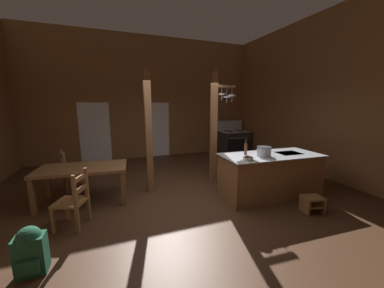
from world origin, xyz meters
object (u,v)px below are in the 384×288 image
at_px(stockpot_on_counter, 264,151).
at_px(mixing_bowl_on_counter, 248,159).
at_px(step_stool, 312,203).
at_px(stove_range, 233,142).
at_px(backpack, 30,249).
at_px(dining_table, 83,171).
at_px(ladderback_chair_near_window, 74,201).
at_px(kitchen_island, 269,175).
at_px(bottle_tall_on_counter, 246,149).
at_px(ladderback_chair_by_post, 71,171).

bearing_deg(stockpot_on_counter, mixing_bowl_on_counter, -160.06).
bearing_deg(step_stool, mixing_bowl_on_counter, 147.49).
bearing_deg(stove_range, backpack, -140.02).
height_order(dining_table, stockpot_on_counter, stockpot_on_counter).
xyz_separation_m(ladderback_chair_near_window, stockpot_on_counter, (3.60, -0.19, 0.58)).
relative_size(step_stool, dining_table, 0.23).
xyz_separation_m(dining_table, ladderback_chair_near_window, (-0.06, -1.01, -0.20)).
relative_size(kitchen_island, bottle_tall_on_counter, 6.76).
height_order(dining_table, backpack, dining_table).
height_order(backpack, bottle_tall_on_counter, bottle_tall_on_counter).
bearing_deg(ladderback_chair_near_window, step_stool, -14.00).
height_order(dining_table, ladderback_chair_by_post, ladderback_chair_by_post).
bearing_deg(ladderback_chair_near_window, mixing_bowl_on_counter, -6.93).
height_order(stove_range, ladderback_chair_by_post, stove_range).
bearing_deg(backpack, stove_range, 39.98).
xyz_separation_m(mixing_bowl_on_counter, bottle_tall_on_counter, (0.24, 0.44, 0.10)).
distance_m(ladderback_chair_by_post, stockpot_on_counter, 4.42).
bearing_deg(backpack, ladderback_chair_near_window, 70.10).
xyz_separation_m(stove_range, bottle_tall_on_counter, (-1.97, -3.70, 0.58)).
relative_size(dining_table, mixing_bowl_on_counter, 9.24).
distance_m(kitchen_island, backpack, 4.28).
height_order(stove_range, step_stool, stove_range).
xyz_separation_m(kitchen_island, dining_table, (-3.78, 1.12, 0.18)).
relative_size(step_stool, backpack, 0.68).
height_order(ladderback_chair_by_post, stockpot_on_counter, stockpot_on_counter).
relative_size(stove_range, ladderback_chair_by_post, 1.39).
bearing_deg(bottle_tall_on_counter, ladderback_chair_near_window, -178.81).
xyz_separation_m(ladderback_chair_near_window, mixing_bowl_on_counter, (3.08, -0.37, 0.52)).
bearing_deg(mixing_bowl_on_counter, step_stool, -32.51).
relative_size(ladderback_chair_near_window, bottle_tall_on_counter, 2.91).
bearing_deg(stockpot_on_counter, bottle_tall_on_counter, 137.22).
height_order(dining_table, ladderback_chair_near_window, ladderback_chair_near_window).
bearing_deg(stove_range, ladderback_chair_near_window, -144.54).
relative_size(step_stool, ladderback_chair_by_post, 0.43).
distance_m(step_stool, bottle_tall_on_counter, 1.61).
relative_size(backpack, mixing_bowl_on_counter, 3.09).
bearing_deg(ladderback_chair_by_post, step_stool, -33.09).
relative_size(kitchen_island, stove_range, 1.67).
height_order(ladderback_chair_by_post, bottle_tall_on_counter, bottle_tall_on_counter).
bearing_deg(kitchen_island, bottle_tall_on_counter, 160.73).
relative_size(dining_table, ladderback_chair_near_window, 1.88).
xyz_separation_m(stove_range, ladderback_chair_near_window, (-5.30, -3.77, -0.03)).
bearing_deg(step_stool, stockpot_on_counter, 120.93).
bearing_deg(step_stool, kitchen_island, 105.63).
xyz_separation_m(stove_range, backpack, (-5.65, -4.73, -0.17)).
xyz_separation_m(stockpot_on_counter, bottle_tall_on_counter, (-0.28, 0.26, 0.03)).
height_order(step_stool, dining_table, dining_table).
distance_m(stove_range, mixing_bowl_on_counter, 4.73).
relative_size(dining_table, ladderback_chair_by_post, 1.88).
relative_size(ladderback_chair_by_post, backpack, 1.59).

